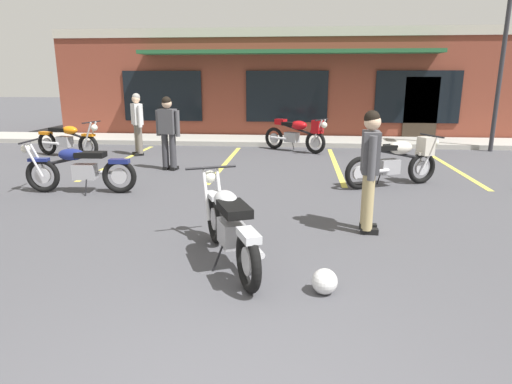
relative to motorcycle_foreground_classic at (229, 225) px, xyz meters
name	(u,v)px	position (x,y,z in m)	size (l,w,h in m)	color
ground_plane	(265,227)	(0.32, 1.30, -0.46)	(80.00, 80.00, 0.00)	#47474C
sidewalk_kerb	(285,141)	(0.32, 9.77, -0.39)	(22.00, 1.80, 0.14)	#A8A59E
brick_storefront_building	(289,83)	(0.32, 13.75, 1.38)	(16.18, 7.00, 3.68)	brown
painted_stall_lines	(280,163)	(0.32, 6.17, -0.46)	(8.31, 4.80, 0.01)	#DBCC4C
motorcycle_foreground_classic	(229,225)	(0.00, 0.00, 0.00)	(1.13, 1.98, 0.98)	black
motorcycle_silver_naked	(67,140)	(-5.44, 6.64, 0.00)	(2.05, 0.93, 0.98)	black
motorcycle_blue_standard	(397,160)	(2.70, 4.05, 0.07)	(1.96, 1.18, 0.98)	black
motorcycle_green_cafe_racer	(79,168)	(-3.26, 2.94, 0.00)	(2.11, 0.66, 0.98)	black
motorcycle_orange_scrambler	(297,133)	(0.72, 8.07, 0.07)	(1.84, 1.39, 0.98)	black
person_in_black_shirt	(168,129)	(-2.20, 5.13, 0.49)	(0.61, 0.34, 1.68)	black
person_by_back_row	(370,165)	(1.73, 1.25, 0.49)	(0.29, 0.60, 1.68)	black
person_near_building	(137,120)	(-3.61, 7.05, 0.49)	(0.44, 0.54, 1.68)	black
helmet_on_pavement	(325,281)	(1.06, -0.66, -0.33)	(0.26, 0.26, 0.26)	silver
parking_lot_lamp_post	(507,37)	(6.32, 8.56, 2.69)	(0.24, 0.76, 4.85)	#2D2D33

